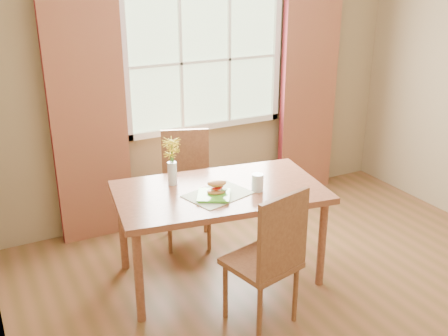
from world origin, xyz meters
TOP-DOWN VIEW (x-y plane):
  - room at (0.00, 0.00)m, footprint 4.24×3.84m
  - window at (0.00, 1.87)m, footprint 1.62×0.06m
  - curtain_left at (-1.15, 1.78)m, footprint 0.65×0.08m
  - curtain_right at (1.15, 1.78)m, footprint 0.65×0.08m
  - dining_table at (-0.47, 0.65)m, footprint 1.68×1.10m
  - chair_near at (-0.45, -0.06)m, footprint 0.51×0.51m
  - chair_far at (-0.44, 1.35)m, footprint 0.54×0.54m
  - placemat at (-0.53, 0.56)m, footprint 0.52×0.44m
  - plate at (-0.58, 0.53)m, footprint 0.32×0.32m
  - croissant_sandwich at (-0.54, 0.55)m, footprint 0.17×0.13m
  - water_glass at (-0.23, 0.49)m, footprint 0.09×0.09m
  - flower_vase at (-0.75, 0.90)m, footprint 0.15×0.15m

SIDE VIEW (x-z plane):
  - chair_far at x=-0.44m, z-range 0.05..1.05m
  - chair_near at x=-0.45m, z-range 0.05..1.07m
  - dining_table at x=-0.47m, z-range 0.30..1.06m
  - placemat at x=-0.53m, z-range 0.76..0.77m
  - plate at x=-0.58m, z-range 0.77..0.78m
  - water_glass at x=-0.23m, z-range 0.76..0.89m
  - croissant_sandwich at x=-0.54m, z-range 0.78..0.89m
  - flower_vase at x=-0.75m, z-range 0.81..1.18m
  - curtain_left at x=-1.15m, z-range 0.00..2.20m
  - curtain_right at x=1.15m, z-range 0.00..2.20m
  - room at x=0.00m, z-range -0.02..2.72m
  - window at x=0.00m, z-range 0.84..2.16m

